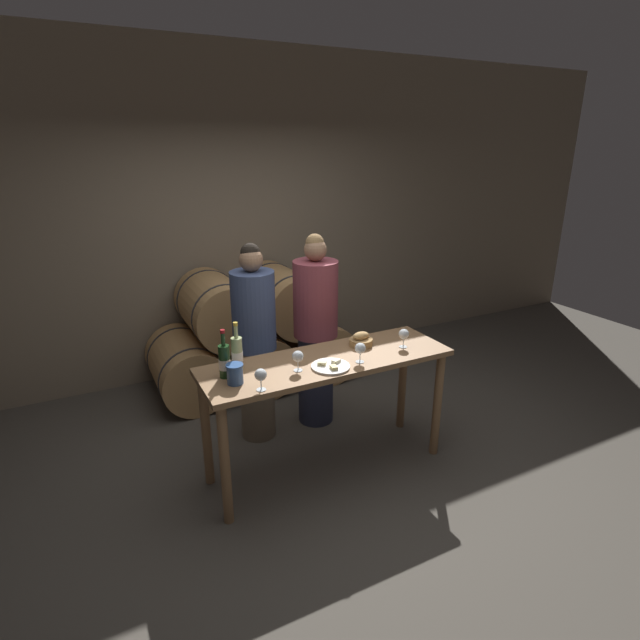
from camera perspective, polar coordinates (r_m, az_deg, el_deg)
name	(u,v)px	position (r m, az deg, el deg)	size (l,w,h in m)	color
ground_plane	(327,466)	(3.91, 0.79, -16.36)	(10.00, 10.00, 0.00)	#4C473F
stone_wall_back	(228,216)	(5.22, -10.50, 11.57)	(10.00, 0.12, 3.20)	#7F705B
barrel_stack	(252,335)	(4.95, -7.77, -1.70)	(1.95, 0.91, 1.15)	tan
tasting_table	(327,376)	(3.53, 0.84, -6.43)	(1.78, 0.56, 0.88)	olive
person_left	(255,344)	(3.94, -7.44, -2.72)	(0.34, 0.34, 1.61)	#756651
person_right	(316,332)	(4.13, -0.50, -1.36)	(0.37, 0.37, 1.63)	#2D334C
wine_bottle_red	(225,361)	(3.22, -10.86, -4.62)	(0.07, 0.07, 0.32)	#193819
wine_bottle_white	(237,353)	(3.31, -9.45, -3.78)	(0.07, 0.07, 0.33)	#ADBC7F
blue_crock	(235,373)	(3.14, -9.70, -6.01)	(0.11, 0.11, 0.13)	#335693
bread_basket	(361,340)	(3.69, 4.69, -2.33)	(0.17, 0.17, 0.11)	#A87F4C
cheese_plate	(331,366)	(3.34, 1.22, -5.28)	(0.26, 0.26, 0.04)	white
wine_glass_far_left	(261,375)	(3.03, -6.80, -6.29)	(0.08, 0.08, 0.14)	white
wine_glass_left	(298,357)	(3.26, -2.55, -4.23)	(0.08, 0.08, 0.14)	white
wine_glass_center	(360,349)	(3.39, 4.62, -3.29)	(0.08, 0.08, 0.14)	white
wine_glass_right	(404,335)	(3.68, 9.56, -1.65)	(0.08, 0.08, 0.14)	white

